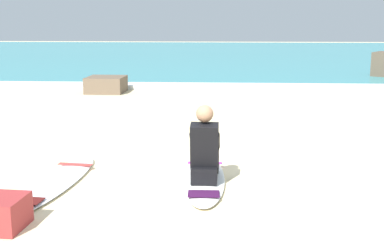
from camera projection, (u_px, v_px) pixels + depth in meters
The scene contains 8 objects.
ground_plane at pixel (170, 179), 6.57m from camera, with size 80.00×80.00×0.00m, color beige.
sea at pixel (209, 55), 28.58m from camera, with size 80.00×28.00×0.10m, color teal.
breaking_foam at pixel (199, 86), 15.17m from camera, with size 80.00×0.90×0.11m, color white.
surfboard_main at pixel (204, 179), 6.47m from camera, with size 0.56×2.12×0.08m.
surfer_seated at pixel (205, 151), 6.25m from camera, with size 0.37×0.70×0.95m.
surfboard_spare_near at pixel (55, 182), 6.33m from camera, with size 0.76×2.43×0.08m.
shoreline_rock at pixel (106, 85), 14.23m from camera, with size 1.03×1.03×0.44m, color brown.
beach_bag at pixel (5, 213), 4.99m from camera, with size 0.36×0.48×0.32m, color maroon.
Camera 1 is at (0.65, -6.26, 2.04)m, focal length 47.30 mm.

